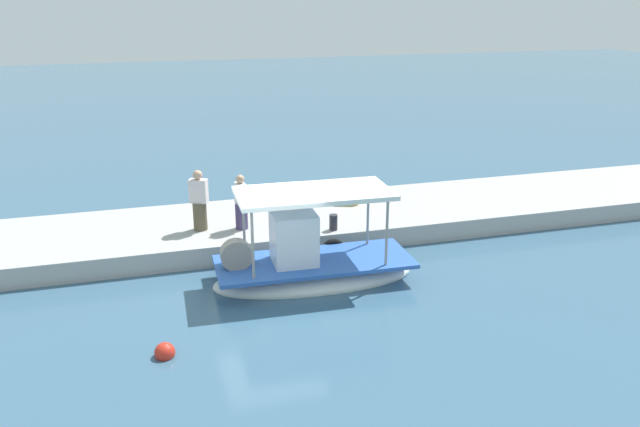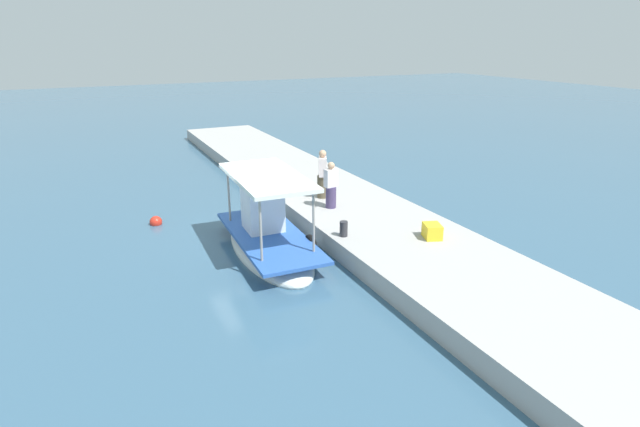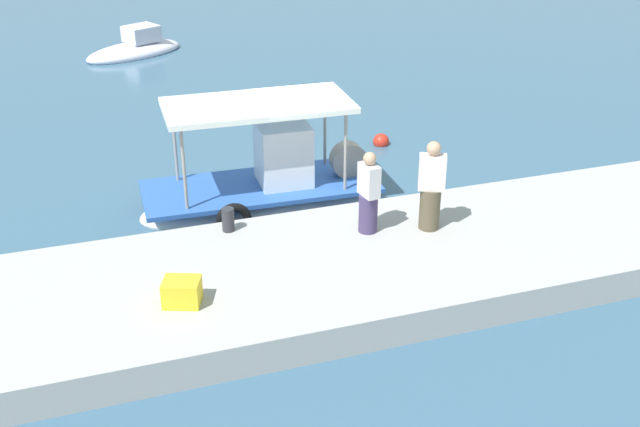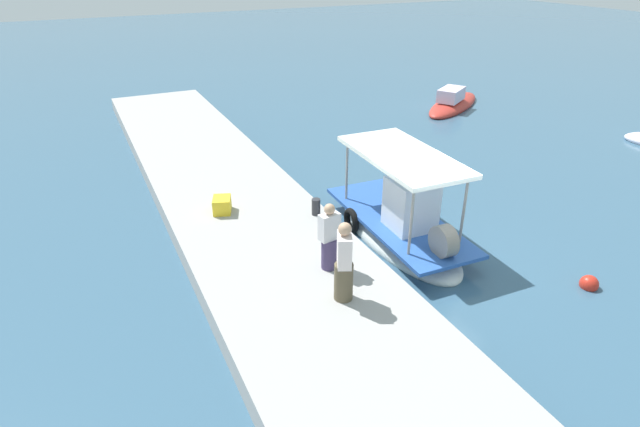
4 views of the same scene
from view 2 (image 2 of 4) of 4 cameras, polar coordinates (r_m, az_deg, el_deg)
The scene contains 8 objects.
ground_plane at distance 16.49m, azimuth -7.99°, elevation -2.89°, with size 120.00×120.00×0.00m, color #395D77.
dock_quay at distance 17.84m, azimuth 3.74°, elevation 0.04°, with size 36.00×4.16×0.60m, color #A9A7A4.
main_fishing_boat at distance 15.36m, azimuth -5.93°, elevation -2.76°, with size 5.38×2.20×2.80m.
fisherman_near_bollard at distance 17.25m, azimuth 1.26°, elevation 3.02°, with size 0.41×0.49×1.63m.
fisherman_by_crate at distance 18.35m, azimuth 0.30°, elevation 4.28°, with size 0.58×0.53×1.79m.
mooring_bollard at distance 14.90m, azimuth 2.72°, elevation -1.76°, with size 0.24×0.24×0.47m, color #2D2D33.
cargo_crate at distance 15.13m, azimuth 12.69°, elevation -1.98°, with size 0.60×0.48×0.43m, color yellow.
marker_buoy at distance 18.49m, azimuth -18.23°, elevation -0.93°, with size 0.43×0.43×0.43m.
Camera 2 is at (-14.58, 4.55, 6.23)m, focal length 28.03 mm.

